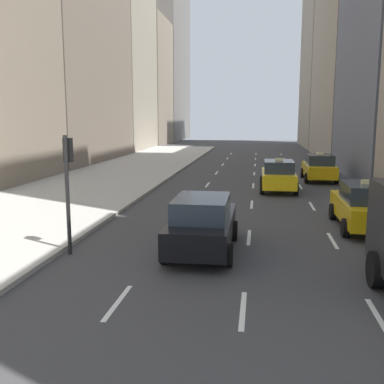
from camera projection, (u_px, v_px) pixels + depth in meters
name	position (u px, v px, depth m)	size (l,w,h in m)	color
sidewalk_left	(107.00, 179.00, 29.59)	(8.00, 66.00, 0.15)	#ADAAA3
lane_markings	(253.00, 194.00, 24.32)	(5.72, 56.00, 0.01)	white
building_row_left	(96.00, 1.00, 45.95)	(6.00, 91.62, 37.85)	gray
taxi_lead	(365.00, 206.00, 16.59)	(2.02, 4.40, 1.87)	yellow
taxi_second	(319.00, 167.00, 29.22)	(2.02, 4.40, 1.87)	yellow
taxi_third	(278.00, 175.00, 25.22)	(2.02, 4.40, 1.87)	yellow
sedan_black_near	(202.00, 224.00, 13.79)	(2.02, 4.56, 1.74)	black
traffic_light_pole	(68.00, 175.00, 13.35)	(0.24, 0.42, 3.60)	black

